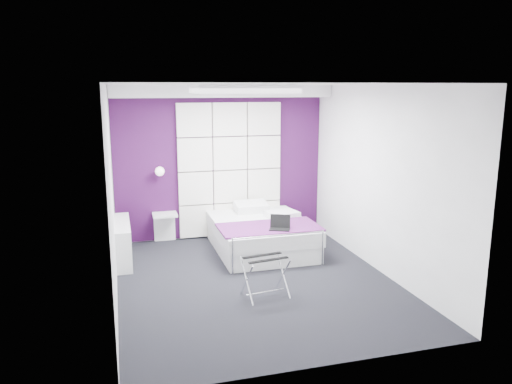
% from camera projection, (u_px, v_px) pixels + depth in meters
% --- Properties ---
extents(floor, '(4.40, 4.40, 0.00)m').
position_uv_depth(floor, '(255.00, 281.00, 6.74)').
color(floor, black).
rests_on(floor, ground).
extents(ceiling, '(4.40, 4.40, 0.00)m').
position_uv_depth(ceiling, '(255.00, 84.00, 6.20)').
color(ceiling, white).
rests_on(ceiling, wall_back).
extents(wall_back, '(3.60, 0.00, 3.60)m').
position_uv_depth(wall_back, '(221.00, 162.00, 8.54)').
color(wall_back, silver).
rests_on(wall_back, floor).
extents(wall_left, '(0.00, 4.40, 4.40)m').
position_uv_depth(wall_left, '(111.00, 194.00, 5.99)').
color(wall_left, silver).
rests_on(wall_left, floor).
extents(wall_right, '(0.00, 4.40, 4.40)m').
position_uv_depth(wall_right, '(380.00, 180.00, 6.94)').
color(wall_right, silver).
rests_on(wall_right, floor).
extents(accent_wall, '(3.58, 0.02, 2.58)m').
position_uv_depth(accent_wall, '(221.00, 162.00, 8.53)').
color(accent_wall, '#360D3A').
rests_on(accent_wall, wall_back).
extents(soffit, '(3.58, 0.50, 0.20)m').
position_uv_depth(soffit, '(223.00, 91.00, 8.06)').
color(soffit, white).
rests_on(soffit, wall_back).
extents(headboard, '(1.80, 0.08, 2.30)m').
position_uv_depth(headboard, '(230.00, 170.00, 8.55)').
color(headboard, white).
rests_on(headboard, wall_back).
extents(skylight, '(1.36, 0.86, 0.12)m').
position_uv_depth(skylight, '(243.00, 88.00, 6.77)').
color(skylight, white).
rests_on(skylight, ceiling).
extents(wall_lamp, '(0.15, 0.15, 0.15)m').
position_uv_depth(wall_lamp, '(160.00, 171.00, 8.15)').
color(wall_lamp, white).
rests_on(wall_lamp, wall_back).
extents(radiator, '(0.22, 1.20, 0.60)m').
position_uv_depth(radiator, '(123.00, 242.00, 7.45)').
color(radiator, white).
rests_on(radiator, floor).
extents(bed, '(1.51, 1.81, 0.64)m').
position_uv_depth(bed, '(261.00, 234.00, 7.95)').
color(bed, white).
rests_on(bed, floor).
extents(nightstand, '(0.40, 0.31, 0.04)m').
position_uv_depth(nightstand, '(165.00, 215.00, 8.27)').
color(nightstand, white).
rests_on(nightstand, wall_back).
extents(luggage_rack, '(0.52, 0.38, 0.51)m').
position_uv_depth(luggage_rack, '(265.00, 277.00, 6.19)').
color(luggage_rack, silver).
rests_on(luggage_rack, floor).
extents(laptop, '(0.30, 0.21, 0.22)m').
position_uv_depth(laptop, '(279.00, 226.00, 7.35)').
color(laptop, black).
rests_on(laptop, bed).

